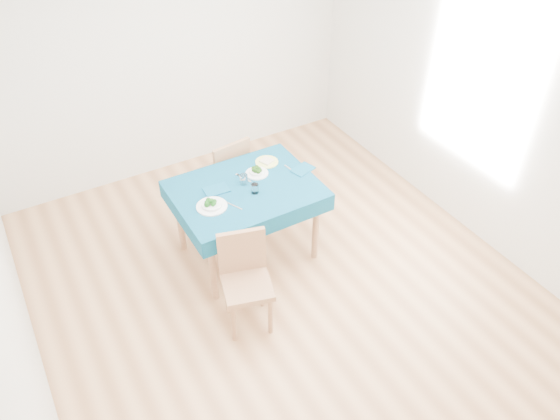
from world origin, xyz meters
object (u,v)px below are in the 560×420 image
bowl_near (212,203)px  bowl_far (257,171)px  chair_near (247,282)px  side_plate (267,162)px  table (247,221)px  chair_far (223,167)px

bowl_near → bowl_far: bearing=22.8°
chair_near → bowl_far: (0.57, 0.88, 0.32)m
chair_near → side_plate: chair_near is taller
bowl_far → bowl_near: bearing=-157.2°
bowl_far → side_plate: 0.20m
bowl_near → bowl_far: 0.59m
bowl_near → side_plate: size_ratio=1.22×
table → side_plate: size_ratio=5.79×
bowl_near → bowl_far: bowl_near is taller
chair_far → bowl_far: chair_far is taller
chair_far → side_plate: (0.23, -0.49, 0.27)m
chair_near → bowl_near: 0.73m
table → bowl_far: bowl_far is taller
chair_far → bowl_far: bearing=88.0°
bowl_far → chair_far: bearing=96.3°
chair_far → chair_near: bearing=63.0°
side_plate → table: bearing=-144.6°
table → chair_far: chair_far is taller
bowl_far → side_plate: (0.16, 0.11, -0.03)m
table → chair_far: bearing=80.9°
table → chair_near: chair_near is taller
chair_far → bowl_far: 0.67m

